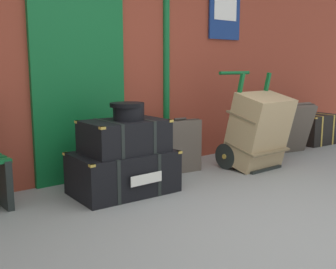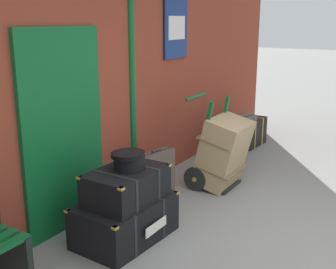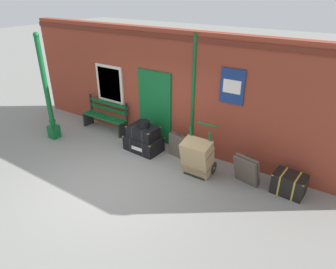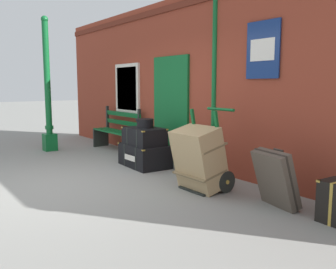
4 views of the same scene
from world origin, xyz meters
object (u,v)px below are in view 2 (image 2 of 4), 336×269
(steamer_trunk_middle, at_px, (126,185))
(porters_trolley, at_px, (211,165))
(suitcase_umber, at_px, (237,138))
(corner_trunk, at_px, (246,131))
(large_brown_trunk, at_px, (223,152))
(suitcase_charcoal, at_px, (157,177))
(round_hatbox, at_px, (129,159))
(steamer_trunk_base, at_px, (125,220))

(steamer_trunk_middle, distance_m, porters_trolley, 1.84)
(suitcase_umber, distance_m, corner_trunk, 0.95)
(large_brown_trunk, distance_m, suitcase_charcoal, 1.00)
(steamer_trunk_middle, relative_size, round_hatbox, 2.40)
(steamer_trunk_middle, relative_size, porters_trolley, 0.69)
(porters_trolley, bearing_deg, large_brown_trunk, -90.00)
(steamer_trunk_base, xyz_separation_m, porters_trolley, (1.83, -0.07, 0.06))
(steamer_trunk_base, bearing_deg, large_brown_trunk, -7.56)
(steamer_trunk_base, relative_size, porters_trolley, 0.87)
(suitcase_charcoal, bearing_deg, porters_trolley, -20.20)
(steamer_trunk_middle, height_order, suitcase_umber, suitcase_umber)
(steamer_trunk_middle, bearing_deg, suitcase_charcoal, 15.33)
(porters_trolley, bearing_deg, suitcase_charcoal, 159.80)
(suitcase_umber, bearing_deg, steamer_trunk_middle, -179.02)
(porters_trolley, bearing_deg, steamer_trunk_base, 177.86)
(suitcase_umber, xyz_separation_m, suitcase_charcoal, (-1.99, 0.21, -0.06))
(suitcase_umber, bearing_deg, steamer_trunk_base, -179.33)
(steamer_trunk_base, height_order, suitcase_charcoal, suitcase_charcoal)
(steamer_trunk_middle, bearing_deg, porters_trolley, -1.65)
(suitcase_umber, bearing_deg, round_hatbox, -178.82)
(steamer_trunk_middle, bearing_deg, large_brown_trunk, -7.12)
(porters_trolley, relative_size, suitcase_umber, 1.60)
(porters_trolley, height_order, large_brown_trunk, porters_trolley)
(steamer_trunk_base, relative_size, steamer_trunk_middle, 1.27)
(round_hatbox, bearing_deg, suitcase_charcoal, 16.54)
(suitcase_umber, distance_m, suitcase_charcoal, 2.00)
(steamer_trunk_middle, relative_size, large_brown_trunk, 0.86)
(round_hatbox, distance_m, large_brown_trunk, 1.82)
(porters_trolley, height_order, corner_trunk, porters_trolley)
(steamer_trunk_base, height_order, round_hatbox, round_hatbox)
(suitcase_charcoal, bearing_deg, steamer_trunk_base, -165.76)
(steamer_trunk_base, distance_m, steamer_trunk_middle, 0.37)
(steamer_trunk_middle, xyz_separation_m, corner_trunk, (3.87, 0.25, -0.34))
(suitcase_charcoal, bearing_deg, corner_trunk, -0.32)
(steamer_trunk_base, bearing_deg, steamer_trunk_middle, -50.90)
(corner_trunk, bearing_deg, large_brown_trunk, -167.03)
(suitcase_charcoal, relative_size, corner_trunk, 0.92)
(large_brown_trunk, xyz_separation_m, suitcase_charcoal, (-0.86, 0.49, -0.16))
(large_brown_trunk, relative_size, suitcase_charcoal, 1.44)
(steamer_trunk_base, bearing_deg, suitcase_umber, 0.67)
(round_hatbox, xyz_separation_m, large_brown_trunk, (1.77, -0.22, -0.36))
(porters_trolley, height_order, suitcase_umber, porters_trolley)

